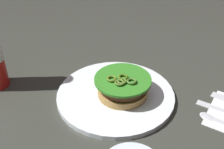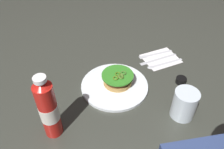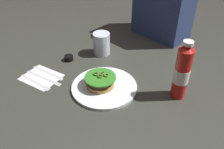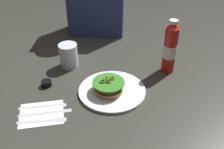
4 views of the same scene
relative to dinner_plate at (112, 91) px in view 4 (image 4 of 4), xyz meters
name	(u,v)px [view 4 (image 4 of 4)]	position (x,y,z in m)	size (l,w,h in m)	color
ground_plane	(107,86)	(-0.02, 0.04, -0.01)	(3.00, 3.00, 0.00)	#343730
dinner_plate	(112,91)	(0.00, 0.00, 0.00)	(0.28, 0.28, 0.01)	white
burger_sandwich	(108,86)	(-0.01, -0.01, 0.03)	(0.13, 0.13, 0.05)	#B48647
ketchup_bottle	(170,49)	(0.25, 0.18, 0.11)	(0.06, 0.06, 0.25)	red
water_glass	(69,56)	(-0.22, 0.19, 0.05)	(0.09, 0.09, 0.11)	silver
condiment_cup	(47,83)	(-0.29, 0.02, 0.01)	(0.04, 0.04, 0.03)	black
napkin	(42,114)	(-0.26, -0.15, 0.00)	(0.17, 0.14, 0.00)	white
fork_utensil	(46,120)	(-0.23, -0.19, 0.00)	(0.18, 0.05, 0.00)	silver
butter_knife	(48,112)	(-0.23, -0.15, 0.00)	(0.20, 0.06, 0.00)	silver
spoon_utensil	(49,105)	(-0.24, -0.11, 0.00)	(0.19, 0.05, 0.00)	silver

